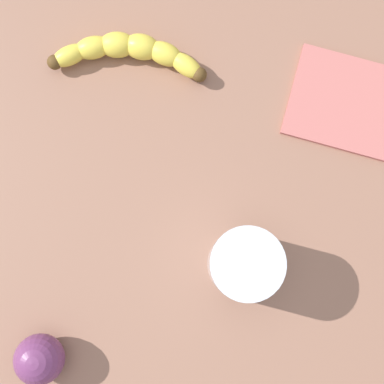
% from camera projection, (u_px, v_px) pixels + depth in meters
% --- Properties ---
extents(wooden_tabletop, '(1.20, 1.20, 0.03)m').
position_uv_depth(wooden_tabletop, '(184.00, 219.00, 0.65)').
color(wooden_tabletop, '#8E624E').
rests_on(wooden_tabletop, ground).
extents(banana, '(0.10, 0.18, 0.03)m').
position_uv_depth(banana, '(129.00, 52.00, 0.65)').
color(banana, yellow).
rests_on(banana, wooden_tabletop).
extents(smoothie_glass, '(0.08, 0.08, 0.09)m').
position_uv_depth(smoothie_glass, '(244.00, 264.00, 0.59)').
color(smoothie_glass, silver).
rests_on(smoothie_glass, wooden_tabletop).
extents(plum_fruit, '(0.06, 0.06, 0.06)m').
position_uv_depth(plum_fruit, '(39.00, 359.00, 0.59)').
color(plum_fruit, '#6B3360').
rests_on(plum_fruit, wooden_tabletop).
extents(folded_napkin, '(0.14, 0.16, 0.01)m').
position_uv_depth(folded_napkin, '(345.00, 102.00, 0.65)').
color(folded_napkin, '#BC6660').
rests_on(folded_napkin, wooden_tabletop).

